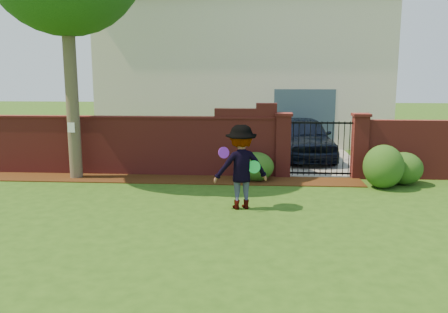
# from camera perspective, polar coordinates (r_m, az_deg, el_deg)

# --- Properties ---
(ground) EXTENTS (80.00, 80.00, 0.01)m
(ground) POSITION_cam_1_polar(r_m,az_deg,el_deg) (9.96, -5.54, -7.36)
(ground) COLOR #274B12
(ground) RESTS_ON ground
(mulch_bed) EXTENTS (11.10, 1.08, 0.03)m
(mulch_bed) POSITION_cam_1_polar(r_m,az_deg,el_deg) (13.29, -7.20, -2.82)
(mulch_bed) COLOR #331A09
(mulch_bed) RESTS_ON ground
(brick_wall) EXTENTS (8.70, 0.31, 2.16)m
(brick_wall) POSITION_cam_1_polar(r_m,az_deg,el_deg) (13.99, -11.02, 1.53)
(brick_wall) COLOR maroon
(brick_wall) RESTS_ON ground
(brick_wall_return) EXTENTS (4.00, 0.25, 1.70)m
(brick_wall_return) POSITION_cam_1_polar(r_m,az_deg,el_deg) (14.41, 24.23, 0.76)
(brick_wall_return) COLOR maroon
(brick_wall_return) RESTS_ON ground
(pillar_left) EXTENTS (0.50, 0.50, 1.88)m
(pillar_left) POSITION_cam_1_polar(r_m,az_deg,el_deg) (13.53, 7.32, 1.47)
(pillar_left) COLOR maroon
(pillar_left) RESTS_ON ground
(pillar_right) EXTENTS (0.50, 0.50, 1.88)m
(pillar_right) POSITION_cam_1_polar(r_m,az_deg,el_deg) (13.83, 16.46, 1.32)
(pillar_right) COLOR maroon
(pillar_right) RESTS_ON ground
(iron_gate) EXTENTS (1.78, 0.03, 1.60)m
(iron_gate) POSITION_cam_1_polar(r_m,az_deg,el_deg) (13.65, 11.93, 0.98)
(iron_gate) COLOR black
(iron_gate) RESTS_ON ground
(driveway) EXTENTS (3.20, 8.00, 0.01)m
(driveway) POSITION_cam_1_polar(r_m,az_deg,el_deg) (17.71, 10.10, 0.34)
(driveway) COLOR gray
(driveway) RESTS_ON ground
(house) EXTENTS (12.40, 6.40, 6.30)m
(house) POSITION_cam_1_polar(r_m,az_deg,el_deg) (21.36, 2.46, 10.66)
(house) COLOR #EEE0C7
(house) RESTS_ON ground
(car) EXTENTS (2.22, 4.55, 1.49)m
(car) POSITION_cam_1_polar(r_m,az_deg,el_deg) (16.48, 9.96, 2.23)
(car) COLOR black
(car) RESTS_ON ground
(paper_notice) EXTENTS (0.20, 0.01, 0.28)m
(paper_notice) POSITION_cam_1_polar(r_m,az_deg,el_deg) (13.69, -18.41, 3.43)
(paper_notice) COLOR white
(paper_notice) RESTS_ON tree
(shrub_left) EXTENTS (1.01, 1.01, 0.82)m
(shrub_left) POSITION_cam_1_polar(r_m,az_deg,el_deg) (13.00, 3.99, -1.26)
(shrub_left) COLOR #174414
(shrub_left) RESTS_ON ground
(shrub_middle) EXTENTS (1.05, 1.05, 1.16)m
(shrub_middle) POSITION_cam_1_polar(r_m,az_deg,el_deg) (12.84, 19.14, -1.19)
(shrub_middle) COLOR #174414
(shrub_middle) RESTS_ON ground
(shrub_right) EXTENTS (1.00, 1.00, 0.89)m
(shrub_right) POSITION_cam_1_polar(r_m,az_deg,el_deg) (13.50, 21.39, -1.38)
(shrub_right) COLOR #174414
(shrub_right) RESTS_ON ground
(man) EXTENTS (1.36, 0.99, 1.89)m
(man) POSITION_cam_1_polar(r_m,az_deg,el_deg) (10.22, 2.13, -1.35)
(man) COLOR gray
(man) RESTS_ON ground
(frisbee_purple) EXTENTS (0.25, 0.18, 0.25)m
(frisbee_purple) POSITION_cam_1_polar(r_m,az_deg,el_deg) (9.89, -0.03, 0.48)
(frisbee_purple) COLOR purple
(frisbee_purple) RESTS_ON man
(frisbee_green) EXTENTS (0.29, 0.13, 0.29)m
(frisbee_green) POSITION_cam_1_polar(r_m,az_deg,el_deg) (10.11, 3.75, -1.29)
(frisbee_green) COLOR #1BCE4B
(frisbee_green) RESTS_ON man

